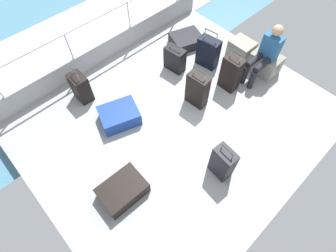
% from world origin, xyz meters
% --- Properties ---
extents(ground_plane, '(4.40, 5.20, 0.06)m').
position_xyz_m(ground_plane, '(0.00, 0.00, -0.03)').
color(ground_plane, '#939699').
extents(gunwale_port, '(0.06, 5.20, 0.45)m').
position_xyz_m(gunwale_port, '(-2.17, 0.00, 0.23)').
color(gunwale_port, '#939699').
rests_on(gunwale_port, ground_plane).
extents(railing_port, '(0.04, 4.20, 1.02)m').
position_xyz_m(railing_port, '(-2.17, 0.00, 0.78)').
color(railing_port, silver).
rests_on(railing_port, ground_plane).
extents(sea_wake, '(12.00, 12.00, 0.01)m').
position_xyz_m(sea_wake, '(-3.60, 0.00, -0.34)').
color(sea_wake, teal).
rests_on(sea_wake, ground_plane).
extents(cargo_crate_0, '(0.52, 0.40, 0.35)m').
position_xyz_m(cargo_crate_0, '(-0.30, 2.16, 0.17)').
color(cargo_crate_0, gray).
rests_on(cargo_crate_0, ground_plane).
extents(cargo_crate_1, '(0.60, 0.42, 0.42)m').
position_xyz_m(cargo_crate_1, '(0.32, 2.12, 0.21)').
color(cargo_crate_1, gray).
rests_on(cargo_crate_1, ground_plane).
extents(passenger_seated, '(0.34, 0.66, 1.12)m').
position_xyz_m(passenger_seated, '(0.32, 1.94, 0.59)').
color(passenger_seated, '#26598C').
rests_on(passenger_seated, ground_plane).
extents(suitcase_0, '(0.36, 0.25, 0.87)m').
position_xyz_m(suitcase_0, '(0.10, 1.27, 0.36)').
color(suitcase_0, black).
rests_on(suitcase_0, ground_plane).
extents(suitcase_1, '(0.73, 0.79, 0.22)m').
position_xyz_m(suitcase_1, '(-1.34, 1.57, 0.11)').
color(suitcase_1, black).
rests_on(suitcase_1, ground_plane).
extents(suitcase_2, '(0.51, 0.70, 0.26)m').
position_xyz_m(suitcase_2, '(0.40, -1.57, 0.13)').
color(suitcase_2, black).
rests_on(suitcase_2, ground_plane).
extents(suitcase_3, '(0.71, 0.80, 0.27)m').
position_xyz_m(suitcase_3, '(-0.72, -0.77, 0.14)').
color(suitcase_3, navy).
rests_on(suitcase_3, ground_plane).
extents(suitcase_4, '(0.37, 0.26, 0.73)m').
position_xyz_m(suitcase_4, '(-1.62, -0.95, 0.28)').
color(suitcase_4, black).
rests_on(suitcase_4, ground_plane).
extents(suitcase_5, '(0.36, 0.25, 0.74)m').
position_xyz_m(suitcase_5, '(1.17, -0.22, 0.32)').
color(suitcase_5, black).
rests_on(suitcase_5, ground_plane).
extents(suitcase_6, '(0.41, 0.24, 0.83)m').
position_xyz_m(suitcase_6, '(-0.07, 0.53, 0.34)').
color(suitcase_6, black).
rests_on(suitcase_6, ground_plane).
extents(suitcase_7, '(0.47, 0.30, 0.82)m').
position_xyz_m(suitcase_7, '(-0.61, 1.43, 0.31)').
color(suitcase_7, black).
rests_on(suitcase_7, ground_plane).
extents(suitcase_8, '(0.44, 0.28, 0.61)m').
position_xyz_m(suitcase_8, '(-0.98, 0.85, 0.25)').
color(suitcase_8, black).
rests_on(suitcase_8, ground_plane).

